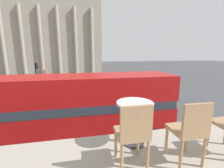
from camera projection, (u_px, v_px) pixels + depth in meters
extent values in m
cylinder|color=black|center=(137.00, 119.00, 10.70)|extent=(1.08, 0.22, 1.08)
cylinder|color=black|center=(153.00, 138.00, 8.33)|extent=(1.08, 0.22, 1.08)
cylinder|color=black|center=(15.00, 130.00, 9.18)|extent=(1.08, 0.22, 1.08)
cube|color=#B71414|center=(80.00, 121.00, 8.59)|extent=(10.72, 2.46, 1.60)
cube|color=#2D3842|center=(79.00, 104.00, 8.39)|extent=(10.50, 2.49, 0.45)
cube|color=#B71414|center=(78.00, 88.00, 8.21)|extent=(10.72, 2.46, 1.37)
cylinder|color=#2D2D30|center=(134.00, 142.00, 2.56)|extent=(0.36, 0.36, 0.02)
cylinder|color=#2D2D30|center=(134.00, 123.00, 2.49)|extent=(0.07, 0.07, 0.68)
cylinder|color=silver|center=(135.00, 103.00, 2.42)|extent=(0.60, 0.60, 0.03)
cylinder|color=#A87F56|center=(116.00, 144.00, 2.17)|extent=(0.04, 0.04, 0.44)
cylinder|color=#A87F56|center=(138.00, 141.00, 2.23)|extent=(0.04, 0.04, 0.44)
cylinder|color=#A87F56|center=(122.00, 160.00, 1.84)|extent=(0.04, 0.04, 0.44)
cylinder|color=#A87F56|center=(148.00, 156.00, 1.91)|extent=(0.04, 0.04, 0.44)
cube|color=#A87F56|center=(131.00, 133.00, 1.99)|extent=(0.40, 0.40, 0.05)
cube|color=#A87F56|center=(136.00, 123.00, 1.77)|extent=(0.40, 0.04, 0.42)
cylinder|color=#A87F56|center=(166.00, 141.00, 2.24)|extent=(0.04, 0.04, 0.44)
cylinder|color=#A87F56|center=(187.00, 138.00, 2.31)|extent=(0.04, 0.04, 0.44)
cylinder|color=#A87F56|center=(181.00, 155.00, 1.91)|extent=(0.04, 0.04, 0.44)
cylinder|color=#A87F56|center=(204.00, 152.00, 1.98)|extent=(0.04, 0.04, 0.44)
cube|color=#A87F56|center=(186.00, 130.00, 2.06)|extent=(0.40, 0.40, 0.05)
cube|color=#A87F56|center=(197.00, 120.00, 1.84)|extent=(0.40, 0.04, 0.42)
cylinder|color=#A87F56|center=(208.00, 134.00, 2.42)|extent=(0.04, 0.04, 0.44)
cube|color=#A39984|center=(54.00, 38.00, 42.80)|extent=(25.69, 12.81, 19.15)
cube|color=gray|center=(51.00, 1.00, 40.86)|extent=(26.29, 13.41, 0.50)
cylinder|color=#A39984|center=(3.00, 41.00, 34.53)|extent=(0.90, 0.90, 16.28)
cylinder|color=#A39984|center=(22.00, 41.00, 35.31)|extent=(0.90, 0.90, 16.28)
cylinder|color=#A39984|center=(41.00, 41.00, 36.10)|extent=(0.90, 0.90, 16.28)
cylinder|color=#A39984|center=(59.00, 41.00, 36.89)|extent=(0.90, 0.90, 16.28)
cylinder|color=#A39984|center=(76.00, 42.00, 37.68)|extent=(0.90, 0.90, 16.28)
cylinder|color=#A39984|center=(92.00, 42.00, 38.47)|extent=(0.90, 0.90, 16.28)
cylinder|color=black|center=(37.00, 96.00, 12.34)|extent=(0.12, 0.12, 3.40)
cube|color=black|center=(38.00, 81.00, 12.13)|extent=(0.20, 0.24, 0.70)
sphere|color=green|center=(39.00, 79.00, 12.12)|extent=(0.14, 0.14, 0.14)
cylinder|color=black|center=(37.00, 78.00, 19.20)|extent=(0.12, 0.12, 4.08)
cube|color=black|center=(37.00, 66.00, 18.92)|extent=(0.20, 0.24, 0.70)
sphere|color=gold|center=(38.00, 65.00, 18.91)|extent=(0.14, 0.14, 0.14)
cylinder|color=black|center=(123.00, 90.00, 20.57)|extent=(0.60, 0.18, 0.60)
cylinder|color=black|center=(127.00, 93.00, 18.89)|extent=(0.60, 0.18, 0.60)
cylinder|color=black|center=(103.00, 91.00, 20.03)|extent=(0.60, 0.18, 0.60)
cylinder|color=black|center=(105.00, 94.00, 18.35)|extent=(0.60, 0.18, 0.60)
cube|color=silver|center=(115.00, 90.00, 19.40)|extent=(4.20, 1.75, 0.55)
cube|color=#2D3842|center=(113.00, 86.00, 19.26)|extent=(1.89, 1.61, 0.50)
cylinder|color=black|center=(73.00, 92.00, 19.49)|extent=(0.60, 0.18, 0.60)
cylinder|color=black|center=(72.00, 95.00, 17.80)|extent=(0.60, 0.18, 0.60)
cylinder|color=black|center=(50.00, 93.00, 18.95)|extent=(0.60, 0.18, 0.60)
cylinder|color=black|center=(47.00, 96.00, 17.27)|extent=(0.60, 0.18, 0.60)
cube|color=#19234C|center=(61.00, 92.00, 18.32)|extent=(4.20, 1.75, 0.55)
cube|color=#2D3842|center=(59.00, 88.00, 18.18)|extent=(1.89, 1.61, 0.50)
cylinder|color=#282B33|center=(44.00, 75.00, 33.65)|extent=(0.14, 0.14, 0.88)
cylinder|color=#282B33|center=(45.00, 75.00, 33.68)|extent=(0.14, 0.14, 0.88)
cylinder|color=#B22323|center=(44.00, 72.00, 33.51)|extent=(0.32, 0.32, 0.69)
sphere|color=tan|center=(44.00, 70.00, 33.42)|extent=(0.24, 0.24, 0.24)
cylinder|color=#282B33|center=(116.00, 86.00, 22.22)|extent=(0.14, 0.14, 0.89)
cylinder|color=#282B33|center=(117.00, 86.00, 22.26)|extent=(0.14, 0.14, 0.89)
cylinder|color=yellow|center=(117.00, 81.00, 22.08)|extent=(0.32, 0.32, 0.70)
sphere|color=tan|center=(117.00, 78.00, 21.99)|extent=(0.24, 0.24, 0.24)
cylinder|color=#282B33|center=(127.00, 78.00, 29.29)|extent=(0.14, 0.14, 0.87)
cylinder|color=#282B33|center=(128.00, 78.00, 29.33)|extent=(0.14, 0.14, 0.87)
cylinder|color=#606638|center=(128.00, 74.00, 29.16)|extent=(0.32, 0.32, 0.69)
sphere|color=tan|center=(128.00, 72.00, 29.06)|extent=(0.24, 0.24, 0.24)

